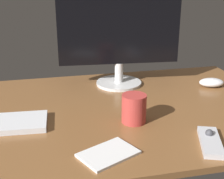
# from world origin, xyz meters

# --- Properties ---
(desk) EXTENTS (1.40, 0.84, 0.02)m
(desk) POSITION_xyz_m (0.00, 0.00, 0.01)
(desk) COLOR brown
(desk) RESTS_ON ground
(monitor) EXTENTS (0.52, 0.20, 0.49)m
(monitor) POSITION_xyz_m (0.14, 0.26, 0.29)
(monitor) COLOR silver
(monitor) RESTS_ON desk
(computer_mouse) EXTENTS (0.12, 0.09, 0.04)m
(computer_mouse) POSITION_xyz_m (0.52, 0.14, 0.04)
(computer_mouse) COLOR silver
(computer_mouse) RESTS_ON desk
(media_remote) EXTENTS (0.11, 0.18, 0.03)m
(media_remote) POSITION_xyz_m (0.27, -0.31, 0.03)
(media_remote) COLOR #B7B7BC
(media_remote) RESTS_ON desk
(coffee_mug) EXTENTS (0.08, 0.08, 0.10)m
(coffee_mug) POSITION_xyz_m (0.09, -0.12, 0.07)
(coffee_mug) COLOR #B23833
(coffee_mug) RESTS_ON desk
(notepad) EXTENTS (0.18, 0.16, 0.01)m
(notepad) POSITION_xyz_m (-0.03, -0.30, 0.02)
(notepad) COLOR silver
(notepad) RESTS_ON desk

